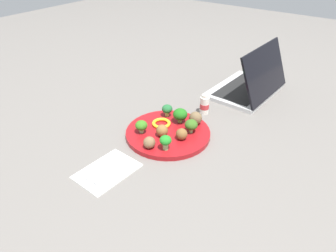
{
  "coord_description": "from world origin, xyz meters",
  "views": [
    {
      "loc": [
        0.7,
        0.51,
        0.59
      ],
      "look_at": [
        0.0,
        0.0,
        0.04
      ],
      "focal_mm": 33.58,
      "sensor_mm": 36.0,
      "label": 1
    }
  ],
  "objects": [
    {
      "name": "ground_plane",
      "position": [
        0.0,
        0.0,
        0.0
      ],
      "size": [
        4.0,
        4.0,
        0.0
      ],
      "primitive_type": "plane",
      "color": "slate"
    },
    {
      "name": "plate",
      "position": [
        0.0,
        0.0,
        0.01
      ],
      "size": [
        0.28,
        0.28,
        0.02
      ],
      "primitive_type": "cylinder",
      "color": "maroon",
      "rests_on": "ground_plane"
    },
    {
      "name": "broccoli_floret_back_right",
      "position": [
        0.06,
        -0.07,
        0.04
      ],
      "size": [
        0.04,
        0.04,
        0.04
      ],
      "color": "#8CBF7C",
      "rests_on": "plate"
    },
    {
      "name": "broccoli_floret_mid_right",
      "position": [
        -0.08,
        -0.06,
        0.04
      ],
      "size": [
        0.04,
        0.04,
        0.04
      ],
      "color": "#A9CF6B",
      "rests_on": "plate"
    },
    {
      "name": "broccoli_floret_mid_left",
      "position": [
        -0.04,
        0.06,
        0.04
      ],
      "size": [
        0.04,
        0.04,
        0.05
      ],
      "color": "#98C67A",
      "rests_on": "plate"
    },
    {
      "name": "broccoli_floret_near_rim",
      "position": [
        -0.07,
        -0.0,
        0.05
      ],
      "size": [
        0.05,
        0.05,
        0.05
      ],
      "color": "#94CA68",
      "rests_on": "plate"
    },
    {
      "name": "broccoli_floret_back_left",
      "position": [
        0.08,
        0.05,
        0.05
      ],
      "size": [
        0.04,
        0.04,
        0.05
      ],
      "color": "#8ED080",
      "rests_on": "plate"
    },
    {
      "name": "meatball_mid_left",
      "position": [
        0.01,
        0.06,
        0.03
      ],
      "size": [
        0.04,
        0.04,
        0.04
      ],
      "primitive_type": "sphere",
      "color": "brown",
      "rests_on": "plate"
    },
    {
      "name": "meatball_back_left",
      "position": [
        0.03,
        0.0,
        0.04
      ],
      "size": [
        0.04,
        0.04,
        0.04
      ],
      "primitive_type": "sphere",
      "color": "brown",
      "rests_on": "plate"
    },
    {
      "name": "meatball_mid_right",
      "position": [
        0.11,
        0.01,
        0.03
      ],
      "size": [
        0.04,
        0.04,
        0.04
      ],
      "primitive_type": "sphere",
      "color": "brown",
      "rests_on": "plate"
    },
    {
      "name": "meatball_center",
      "position": [
        -0.09,
        0.05,
        0.04
      ],
      "size": [
        0.04,
        0.04,
        0.04
      ],
      "primitive_type": "sphere",
      "color": "brown",
      "rests_on": "plate"
    },
    {
      "name": "pepper_ring_far_rim",
      "position": [
        -0.02,
        -0.04,
        0.02
      ],
      "size": [
        0.08,
        0.08,
        0.01
      ],
      "primitive_type": "torus",
      "rotation": [
        0.0,
        0.0,
        1.34
      ],
      "color": "yellow",
      "rests_on": "plate"
    },
    {
      "name": "napkin",
      "position": [
        0.25,
        -0.03,
        0.0
      ],
      "size": [
        0.18,
        0.13,
        0.01
      ],
      "primitive_type": "cube",
      "rotation": [
        0.0,
        0.0,
        -0.06
      ],
      "color": "white",
      "rests_on": "ground_plane"
    },
    {
      "name": "fork",
      "position": [
        0.26,
        -0.01,
        0.01
      ],
      "size": [
        0.12,
        0.03,
        0.01
      ],
      "color": "silver",
      "rests_on": "napkin"
    },
    {
      "name": "knife",
      "position": [
        0.26,
        -0.05,
        0.01
      ],
      "size": [
        0.15,
        0.03,
        0.01
      ],
      "color": "white",
      "rests_on": "napkin"
    },
    {
      "name": "yogurt_bottle",
      "position": [
        -0.2,
        0.02,
        0.03
      ],
      "size": [
        0.03,
        0.03,
        0.07
      ],
      "color": "white",
      "rests_on": "ground_plane"
    },
    {
      "name": "laptop",
      "position": [
        -0.45,
        0.09,
        0.04
      ],
      "size": [
        0.33,
        0.24,
        0.2
      ],
      "color": "silver",
      "rests_on": "ground_plane"
    }
  ]
}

